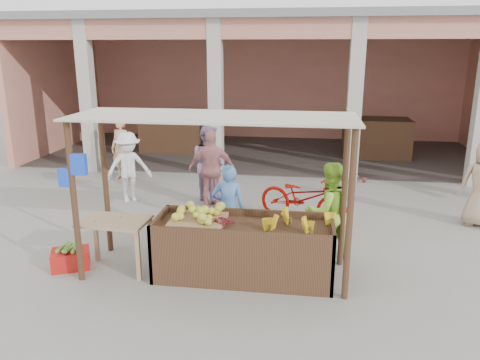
% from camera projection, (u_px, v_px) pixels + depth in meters
% --- Properties ---
extents(ground, '(60.00, 60.00, 0.00)m').
position_uv_depth(ground, '(211.00, 273.00, 7.08)').
color(ground, gray).
rests_on(ground, ground).
extents(market_building, '(14.40, 6.40, 4.20)m').
position_uv_depth(market_building, '(268.00, 67.00, 14.84)').
color(market_building, tan).
rests_on(market_building, ground).
extents(fruit_stall, '(2.60, 0.95, 0.80)m').
position_uv_depth(fruit_stall, '(244.00, 251.00, 6.90)').
color(fruit_stall, '#513420').
rests_on(fruit_stall, ground).
extents(stall_awning, '(4.09, 1.35, 2.39)m').
position_uv_depth(stall_awning, '(208.00, 144.00, 6.60)').
color(stall_awning, '#513420').
rests_on(stall_awning, ground).
extents(banana_heap, '(0.98, 0.53, 0.18)m').
position_uv_depth(banana_heap, '(298.00, 223.00, 6.65)').
color(banana_heap, yellow).
rests_on(banana_heap, fruit_stall).
extents(melon_tray, '(0.80, 0.70, 0.21)m').
position_uv_depth(melon_tray, '(198.00, 216.00, 6.90)').
color(melon_tray, '#A17953').
rests_on(melon_tray, fruit_stall).
extents(berry_heap, '(0.43, 0.35, 0.14)m').
position_uv_depth(berry_heap, '(222.00, 221.00, 6.79)').
color(berry_heap, maroon).
rests_on(berry_heap, fruit_stall).
extents(side_table, '(1.03, 0.71, 0.81)m').
position_uv_depth(side_table, '(115.00, 229.00, 7.03)').
color(side_table, '#A38061').
rests_on(side_table, ground).
extents(papaya_pile, '(0.73, 0.42, 0.21)m').
position_uv_depth(papaya_pile, '(114.00, 213.00, 6.96)').
color(papaya_pile, '#50812A').
rests_on(papaya_pile, side_table).
extents(red_crate, '(0.67, 0.59, 0.29)m').
position_uv_depth(red_crate, '(71.00, 259.00, 7.23)').
color(red_crate, '#B51913').
rests_on(red_crate, ground).
extents(plantain_bundle, '(0.46, 0.32, 0.09)m').
position_uv_depth(plantain_bundle, '(69.00, 248.00, 7.18)').
color(plantain_bundle, '#5C8731').
rests_on(plantain_bundle, red_crate).
extents(produce_sacks, '(0.93, 0.70, 0.56)m').
position_uv_depth(produce_sacks, '(354.00, 171.00, 11.89)').
color(produce_sacks, maroon).
rests_on(produce_sacks, ground).
extents(vendor_blue, '(0.64, 0.49, 1.59)m').
position_uv_depth(vendor_blue, '(228.00, 206.00, 7.67)').
color(vendor_blue, '#5488CE').
rests_on(vendor_blue, ground).
extents(vendor_green, '(0.93, 0.77, 1.69)m').
position_uv_depth(vendor_green, '(328.00, 209.00, 7.37)').
color(vendor_green, '#9CDA37').
rests_on(vendor_green, ground).
extents(motorcycle, '(1.38, 2.02, 1.00)m').
position_uv_depth(motorcycle, '(303.00, 197.00, 9.10)').
color(motorcycle, '#9A0B02').
rests_on(motorcycle, ground).
extents(shopper_a, '(1.20, 1.02, 1.67)m').
position_uv_depth(shopper_a, '(128.00, 164.00, 10.24)').
color(shopper_a, silver).
rests_on(shopper_a, ground).
extents(shopper_b, '(1.11, 0.69, 1.77)m').
position_uv_depth(shopper_b, '(212.00, 166.00, 9.84)').
color(shopper_b, tan).
rests_on(shopper_b, ground).
extents(shopper_e, '(0.74, 0.64, 1.68)m').
position_uv_depth(shopper_e, '(121.00, 147.00, 11.97)').
color(shopper_e, tan).
rests_on(shopper_e, ground).
extents(shopper_f, '(1.04, 0.92, 1.85)m').
position_uv_depth(shopper_f, '(208.00, 160.00, 10.29)').
color(shopper_f, '#997AA3').
rests_on(shopper_f, ground).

